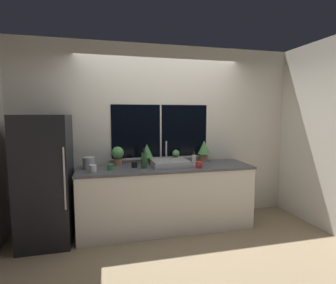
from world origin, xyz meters
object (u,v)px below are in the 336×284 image
Objects in this scene: potted_plant_center_right at (176,156)px; potted_plant_far_right at (204,149)px; soap_bottle at (194,160)px; mug_white at (93,168)px; potted_plant_far_left at (118,154)px; mug_red at (199,165)px; mug_green at (110,167)px; kettle at (89,162)px; bottle_tall at (144,160)px; potted_plant_center_left at (147,152)px; refrigerator at (46,180)px; sink at (170,163)px; mug_black at (134,165)px.

potted_plant_far_right reaches higher than potted_plant_center_right.
mug_white is at bearing -176.34° from soap_bottle.
potted_plant_far_left is 1.19m from mug_red.
kettle is at bearing 151.53° from mug_green.
bottle_tall reaches higher than mug_green.
potted_plant_center_left is 1.53× the size of potted_plant_center_right.
mug_red is at bearing -4.86° from refrigerator.
mug_red is at bearing -85.42° from soap_bottle.
mug_white is at bearing -172.74° from bottle_tall.
potted_plant_center_left is at bearing 29.91° from mug_green.
soap_bottle reaches higher than mug_white.
potted_plant_far_left is at bearing 163.81° from soap_bottle.
potted_plant_center_right is 2.09× the size of mug_white.
mug_white is at bearing -166.63° from potted_plant_far_right.
kettle is (-0.83, -0.16, -0.09)m from potted_plant_center_left.
mug_black is at bearing 176.03° from sink.
sink reaches higher than potted_plant_far_left.
potted_plant_center_left reaches higher than kettle.
mug_red is at bearing -3.11° from mug_white.
potted_plant_center_right reaches higher than mug_black.
sink is at bearing 6.74° from mug_white.
potted_plant_far_left is (-0.72, 0.28, 0.11)m from sink.
kettle is at bearing 15.61° from refrigerator.
potted_plant_center_right is at bearing 7.07° from kettle.
mug_green is (-1.46, -0.31, -0.15)m from potted_plant_far_right.
potted_plant_center_right is at bearing 180.00° from potted_plant_far_right.
refrigerator is at bearing 170.95° from mug_white.
potted_plant_far_left reaches higher than mug_green.
mug_green is (-1.00, -0.31, -0.06)m from potted_plant_center_right.
mug_white is at bearing -161.87° from potted_plant_center_right.
kettle is at bearing 174.10° from sink.
potted_plant_center_right is 0.63m from bottle_tall.
potted_plant_center_left is 1.72× the size of kettle.
soap_bottle is (0.35, -0.04, 0.04)m from sink.
mug_red reaches higher than mug_green.
sink is 0.39m from bottle_tall.
refrigerator is 1.28m from bottle_tall.
potted_plant_center_right reaches higher than mug_red.
refrigerator is 6.08× the size of potted_plant_far_left.
mug_black is at bearing 164.70° from mug_red.
sink is at bearing -3.97° from mug_black.
mug_red is at bearing -7.75° from mug_green.
soap_bottle is 2.35× the size of mug_green.
kettle is at bearing 172.53° from mug_black.
potted_plant_far_right is (0.63, 0.28, 0.15)m from sink.
mug_black is (0.33, 0.07, 0.00)m from mug_green.
soap_bottle is 0.17m from mug_red.
potted_plant_center_right is at bearing 0.00° from potted_plant_far_left.
bottle_tall is at bearing 7.26° from mug_white.
soap_bottle is (0.19, -0.31, -0.02)m from potted_plant_center_right.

